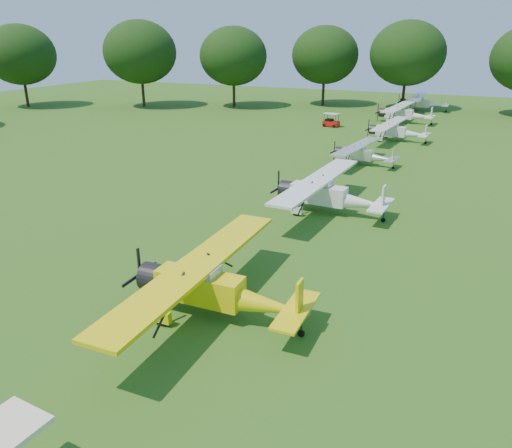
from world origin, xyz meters
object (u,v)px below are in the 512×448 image
at_px(aircraft_4, 362,153).
at_px(golf_cart, 331,122).
at_px(aircraft_3, 327,192).
at_px(aircraft_5, 396,130).
at_px(aircraft_6, 403,113).
at_px(aircraft_7, 422,102).
at_px(aircraft_2, 212,285).

height_order(aircraft_4, golf_cart, aircraft_4).
height_order(aircraft_3, aircraft_5, aircraft_3).
bearing_deg(aircraft_4, aircraft_6, 97.89).
distance_m(aircraft_5, aircraft_7, 24.58).
distance_m(aircraft_2, aircraft_3, 14.12).
bearing_deg(aircraft_5, aircraft_7, 95.96).
bearing_deg(aircraft_2, aircraft_4, 89.70).
relative_size(aircraft_3, aircraft_4, 1.30).
height_order(aircraft_2, aircraft_3, aircraft_2).
distance_m(aircraft_6, aircraft_7, 12.33).
relative_size(aircraft_2, aircraft_3, 1.02).
bearing_deg(aircraft_2, golf_cart, 99.44).
bearing_deg(aircraft_7, golf_cart, -115.99).
bearing_deg(golf_cart, aircraft_4, -56.58).
xyz_separation_m(aircraft_3, aircraft_4, (-0.82, 13.52, -0.32)).
relative_size(aircraft_6, aircraft_7, 1.01).
distance_m(aircraft_3, aircraft_4, 13.55).
bearing_deg(aircraft_4, aircraft_3, -79.14).
bearing_deg(golf_cart, aircraft_6, 49.11).
distance_m(aircraft_5, aircraft_6, 12.33).
distance_m(aircraft_2, aircraft_5, 39.52).
relative_size(aircraft_6, golf_cart, 5.58).
bearing_deg(aircraft_5, aircraft_6, 100.26).
bearing_deg(aircraft_6, aircraft_7, 91.36).
distance_m(aircraft_4, aircraft_5, 11.92).
distance_m(aircraft_3, golf_cart, 32.42).
distance_m(aircraft_2, aircraft_4, 27.64).
height_order(aircraft_3, golf_cart, aircraft_3).
height_order(aircraft_7, golf_cart, aircraft_7).
distance_m(aircraft_4, aircraft_7, 36.47).
relative_size(aircraft_7, golf_cart, 5.53).
bearing_deg(aircraft_7, aircraft_6, -95.16).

